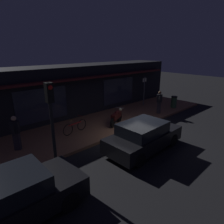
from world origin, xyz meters
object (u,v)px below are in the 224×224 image
at_px(sign_post, 144,89).
at_px(parked_car_near, 10,199).
at_px(parked_car_far, 144,136).
at_px(motorcycle, 116,117).
at_px(trash_bin, 174,102).
at_px(bicycle_parked, 75,127).
at_px(traffic_light_pole, 51,114).
at_px(person_bystander, 159,102).
at_px(person_photographer, 16,132).

bearing_deg(sign_post, parked_car_near, -157.71).
bearing_deg(parked_car_far, motorcycle, 69.89).
distance_m(trash_bin, parked_car_near, 13.48).
xyz_separation_m(bicycle_parked, traffic_light_pole, (-2.51, -2.63, 1.97)).
height_order(person_bystander, traffic_light_pole, traffic_light_pole).
bearing_deg(traffic_light_pole, trash_bin, 8.22).
relative_size(trash_bin, parked_car_far, 0.22).
xyz_separation_m(person_bystander, sign_post, (0.87, 2.14, 0.48)).
height_order(motorcycle, person_photographer, person_photographer).
distance_m(trash_bin, parked_car_far, 7.65).
distance_m(bicycle_parked, traffic_light_pole, 4.14).
relative_size(traffic_light_pole, parked_car_near, 0.88).
bearing_deg(traffic_light_pole, parked_car_far, -14.42).
bearing_deg(trash_bin, traffic_light_pole, -171.78).
distance_m(sign_post, trash_bin, 2.60).
bearing_deg(person_bystander, motorcycle, 172.75).
height_order(sign_post, parked_car_near, sign_post).
height_order(bicycle_parked, person_photographer, person_photographer).
bearing_deg(parked_car_near, sign_post, 22.29).
distance_m(bicycle_parked, person_bystander, 6.63).
xyz_separation_m(person_photographer, parked_car_far, (4.60, -3.80, -0.32)).
bearing_deg(traffic_light_pole, sign_post, 20.42).
bearing_deg(person_bystander, sign_post, 67.82).
distance_m(person_photographer, traffic_light_pole, 3.17).
distance_m(person_photographer, parked_car_far, 5.98).
relative_size(person_photographer, trash_bin, 1.80).
height_order(trash_bin, parked_car_far, parked_car_far).
height_order(motorcycle, sign_post, sign_post).
height_order(person_photographer, trash_bin, person_photographer).
bearing_deg(sign_post, traffic_light_pole, -159.58).
height_order(person_bystander, parked_car_near, person_bystander).
xyz_separation_m(person_bystander, parked_car_near, (-11.00, -2.73, -0.32)).
xyz_separation_m(person_photographer, trash_bin, (11.77, -1.14, -0.41)).
bearing_deg(trash_bin, sign_post, 122.39).
bearing_deg(bicycle_parked, motorcycle, -12.62).
distance_m(parked_car_near, parked_car_far, 6.02).
distance_m(motorcycle, parked_car_far, 3.28).
distance_m(motorcycle, sign_post, 5.08).
bearing_deg(person_bystander, parked_car_near, -166.07).
distance_m(person_photographer, trash_bin, 11.83).
bearing_deg(parked_car_far, bicycle_parked, 112.67).
distance_m(sign_post, traffic_light_pole, 10.61).
relative_size(person_photographer, person_bystander, 1.00).
relative_size(bicycle_parked, parked_car_far, 0.40).
height_order(traffic_light_pole, parked_car_far, traffic_light_pole).
bearing_deg(trash_bin, parked_car_near, -168.01).
bearing_deg(parked_car_near, trash_bin, 11.99).
relative_size(bicycle_parked, traffic_light_pole, 0.46).
bearing_deg(motorcycle, trash_bin, -3.96).
bearing_deg(motorcycle, traffic_light_pole, -158.49).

